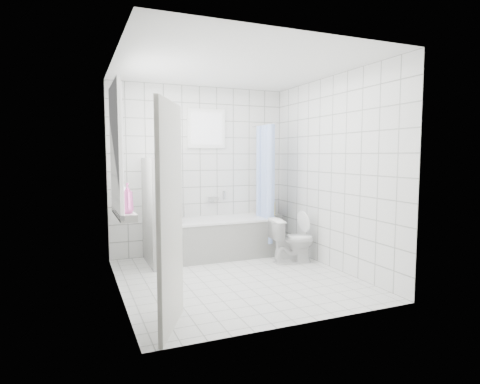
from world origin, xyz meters
name	(u,v)px	position (x,y,z in m)	size (l,w,h in m)	color
ground	(236,278)	(0.00, 0.00, 0.00)	(3.00, 3.00, 0.00)	white
ceiling	(236,66)	(0.00, 0.00, 2.60)	(3.00, 3.00, 0.00)	white
wall_back	(200,170)	(0.00, 1.50, 1.30)	(2.80, 0.02, 2.60)	white
wall_front	(300,182)	(0.00, -1.50, 1.30)	(2.80, 0.02, 2.60)	white
wall_left	(117,177)	(-1.40, 0.00, 1.30)	(0.02, 3.00, 2.60)	white
wall_right	(331,173)	(1.40, 0.00, 1.30)	(0.02, 3.00, 2.60)	white
window_left	(118,150)	(-1.35, 0.30, 1.60)	(0.01, 0.90, 1.40)	white
window_back	(207,129)	(0.10, 1.46, 1.95)	(0.50, 0.01, 0.50)	white
window_sill	(124,213)	(-1.31, 0.30, 0.86)	(0.18, 1.02, 0.08)	white
door	(170,217)	(-1.07, -1.12, 1.00)	(0.04, 0.80, 2.00)	silver
bathtub	(214,238)	(0.09, 1.12, 0.29)	(1.73, 0.77, 0.58)	white
partition_wall	(152,211)	(-0.84, 1.07, 0.75)	(0.15, 0.85, 1.50)	white
tiled_ledge	(269,231)	(1.15, 1.38, 0.28)	(0.40, 0.24, 0.55)	white
toilet	(292,240)	(1.03, 0.39, 0.32)	(0.36, 0.63, 0.65)	white
curtain_rod	(263,125)	(0.90, 1.10, 2.00)	(0.02, 0.02, 0.80)	silver
shower_curtain	(266,184)	(0.90, 0.97, 1.10)	(0.14, 0.48, 1.78)	#517EEF
tub_faucet	(213,199)	(0.19, 1.46, 0.85)	(0.18, 0.06, 0.06)	silver
sill_bottles	(125,197)	(-1.30, 0.20, 1.06)	(0.18, 0.65, 0.33)	#36F4E5
ledge_bottles	(269,208)	(1.15, 1.35, 0.66)	(0.22, 0.19, 0.24)	#1728B8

